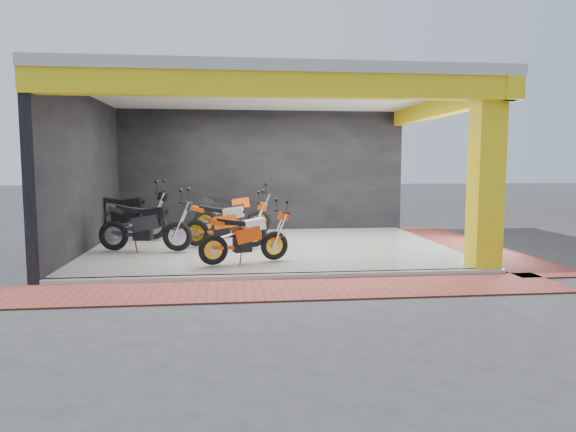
% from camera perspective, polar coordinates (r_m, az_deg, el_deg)
% --- Properties ---
extents(ground, '(80.00, 80.00, 0.00)m').
position_cam_1_polar(ground, '(9.93, -1.09, -5.75)').
color(ground, '#2D2D30').
rests_on(ground, ground).
extents(showroom_floor, '(8.00, 6.00, 0.10)m').
position_cam_1_polar(showroom_floor, '(11.88, -1.98, -3.58)').
color(showroom_floor, silver).
rests_on(showroom_floor, ground).
extents(showroom_ceiling, '(8.40, 6.40, 0.20)m').
position_cam_1_polar(showroom_ceiling, '(11.83, -2.04, 13.63)').
color(showroom_ceiling, beige).
rests_on(showroom_ceiling, corner_column).
extents(back_wall, '(8.20, 0.20, 3.50)m').
position_cam_1_polar(back_wall, '(14.82, -2.92, 4.89)').
color(back_wall, black).
rests_on(back_wall, ground).
extents(left_wall, '(0.20, 6.20, 3.50)m').
position_cam_1_polar(left_wall, '(12.12, -21.77, 4.27)').
color(left_wall, black).
rests_on(left_wall, ground).
extents(corner_column, '(0.50, 0.50, 3.50)m').
position_cam_1_polar(corner_column, '(10.07, 21.13, 4.06)').
color(corner_column, yellow).
rests_on(corner_column, ground).
extents(header_beam_front, '(8.40, 0.30, 0.40)m').
position_cam_1_polar(header_beam_front, '(8.83, -0.51, 14.34)').
color(header_beam_front, yellow).
rests_on(header_beam_front, corner_column).
extents(header_beam_right, '(0.30, 6.40, 0.40)m').
position_cam_1_polar(header_beam_right, '(12.74, 16.60, 11.48)').
color(header_beam_right, yellow).
rests_on(header_beam_right, corner_column).
extents(floor_kerb, '(8.00, 0.20, 0.10)m').
position_cam_1_polar(floor_kerb, '(8.93, -0.48, -6.74)').
color(floor_kerb, silver).
rests_on(floor_kerb, ground).
extents(paver_front, '(9.00, 1.40, 0.03)m').
position_cam_1_polar(paver_front, '(8.18, 0.09, -8.16)').
color(paver_front, brown).
rests_on(paver_front, ground).
extents(paver_right, '(1.40, 7.00, 0.03)m').
position_cam_1_polar(paver_right, '(13.15, 19.40, -3.15)').
color(paver_right, brown).
rests_on(paver_right, ground).
extents(moto_hero, '(2.02, 1.25, 1.16)m').
position_cam_1_polar(moto_hero, '(9.97, -1.52, -1.74)').
color(moto_hero, '#E44009').
rests_on(moto_hero, showroom_floor).
extents(moto_row_a, '(2.16, 1.17, 1.25)m').
position_cam_1_polar(moto_row_a, '(11.53, -3.86, -0.49)').
color(moto_row_a, '#EA4F09').
rests_on(moto_row_a, showroom_floor).
extents(moto_row_b, '(2.27, 1.17, 1.32)m').
position_cam_1_polar(moto_row_b, '(11.19, -12.22, -0.62)').
color(moto_row_b, black).
rests_on(moto_row_b, showroom_floor).
extents(moto_row_c, '(2.22, 0.87, 1.34)m').
position_cam_1_polar(moto_row_c, '(13.71, -3.22, 0.71)').
color(moto_row_c, black).
rests_on(moto_row_c, showroom_floor).
extents(moto_row_d, '(2.46, 1.19, 1.45)m').
position_cam_1_polar(moto_row_d, '(13.06, -14.74, 0.50)').
color(moto_row_d, black).
rests_on(moto_row_d, showroom_floor).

